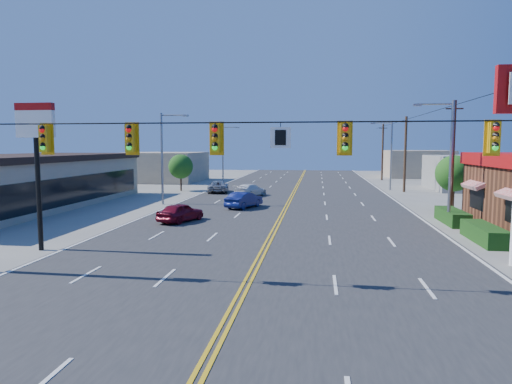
# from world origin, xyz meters

# --- Properties ---
(ground) EXTENTS (160.00, 160.00, 0.00)m
(ground) POSITION_xyz_m (0.00, 0.00, 0.00)
(ground) COLOR gray
(ground) RESTS_ON ground
(road) EXTENTS (20.00, 120.00, 0.06)m
(road) POSITION_xyz_m (0.00, 20.00, 0.03)
(road) COLOR #2D2D30
(road) RESTS_ON ground
(signal_span) EXTENTS (24.32, 0.34, 9.00)m
(signal_span) POSITION_xyz_m (-0.12, 0.00, 4.89)
(signal_span) COLOR #47301E
(signal_span) RESTS_ON ground
(strip_mall) EXTENTS (10.40, 26.40, 4.40)m
(strip_mall) POSITION_xyz_m (-22.00, 18.00, 2.25)
(strip_mall) COLOR tan
(strip_mall) RESTS_ON ground
(pizza_hut_sign) EXTENTS (1.90, 0.30, 6.85)m
(pizza_hut_sign) POSITION_xyz_m (-11.00, 4.00, 5.18)
(pizza_hut_sign) COLOR black
(pizza_hut_sign) RESTS_ON ground
(streetlight_se) EXTENTS (2.55, 0.25, 8.00)m
(streetlight_se) POSITION_xyz_m (10.79, 14.00, 4.51)
(streetlight_se) COLOR gray
(streetlight_se) RESTS_ON ground
(streetlight_ne) EXTENTS (2.55, 0.25, 8.00)m
(streetlight_ne) POSITION_xyz_m (10.79, 38.00, 4.51)
(streetlight_ne) COLOR gray
(streetlight_ne) RESTS_ON ground
(streetlight_sw) EXTENTS (2.55, 0.25, 8.00)m
(streetlight_sw) POSITION_xyz_m (-10.79, 22.00, 4.51)
(streetlight_sw) COLOR gray
(streetlight_sw) RESTS_ON ground
(streetlight_nw) EXTENTS (2.55, 0.25, 8.00)m
(streetlight_nw) POSITION_xyz_m (-10.79, 48.00, 4.51)
(streetlight_nw) COLOR gray
(streetlight_nw) RESTS_ON ground
(utility_pole_near) EXTENTS (0.28, 0.28, 8.40)m
(utility_pole_near) POSITION_xyz_m (12.20, 18.00, 4.20)
(utility_pole_near) COLOR #47301E
(utility_pole_near) RESTS_ON ground
(utility_pole_mid) EXTENTS (0.28, 0.28, 8.40)m
(utility_pole_mid) POSITION_xyz_m (12.20, 36.00, 4.20)
(utility_pole_mid) COLOR #47301E
(utility_pole_mid) RESTS_ON ground
(utility_pole_far) EXTENTS (0.28, 0.28, 8.40)m
(utility_pole_far) POSITION_xyz_m (12.20, 54.00, 4.20)
(utility_pole_far) COLOR #47301E
(utility_pole_far) RESTS_ON ground
(tree_kfc_rear) EXTENTS (2.94, 2.94, 4.41)m
(tree_kfc_rear) POSITION_xyz_m (13.50, 22.00, 2.93)
(tree_kfc_rear) COLOR #47301E
(tree_kfc_rear) RESTS_ON ground
(tree_west) EXTENTS (2.80, 2.80, 4.20)m
(tree_west) POSITION_xyz_m (-13.00, 34.00, 2.79)
(tree_west) COLOR #47301E
(tree_west) RESTS_ON ground
(bld_east_mid) EXTENTS (12.00, 10.00, 4.00)m
(bld_east_mid) POSITION_xyz_m (22.00, 40.00, 2.00)
(bld_east_mid) COLOR gray
(bld_east_mid) RESTS_ON ground
(bld_west_far) EXTENTS (11.00, 12.00, 4.20)m
(bld_west_far) POSITION_xyz_m (-20.00, 48.00, 2.10)
(bld_west_far) COLOR tan
(bld_west_far) RESTS_ON ground
(bld_east_far) EXTENTS (10.00, 10.00, 4.40)m
(bld_east_far) POSITION_xyz_m (19.00, 62.00, 2.20)
(bld_east_far) COLOR tan
(bld_east_far) RESTS_ON ground
(car_magenta) EXTENTS (2.74, 4.03, 1.28)m
(car_magenta) POSITION_xyz_m (-6.57, 12.87, 0.64)
(car_magenta) COLOR maroon
(car_magenta) RESTS_ON ground
(car_blue) EXTENTS (2.76, 4.24, 1.32)m
(car_blue) POSITION_xyz_m (-3.44, 20.29, 0.66)
(car_blue) COLOR navy
(car_blue) RESTS_ON ground
(car_white) EXTENTS (3.34, 4.61, 1.24)m
(car_white) POSITION_xyz_m (-4.19, 28.99, 0.62)
(car_white) COLOR white
(car_white) RESTS_ON ground
(car_silver) EXTENTS (2.85, 4.89, 1.28)m
(car_silver) POSITION_xyz_m (-8.26, 32.34, 0.64)
(car_silver) COLOR #A2A2A7
(car_silver) RESTS_ON ground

